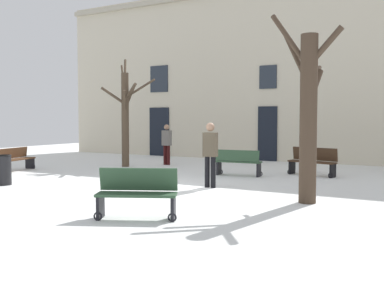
# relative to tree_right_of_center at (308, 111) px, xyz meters

# --- Properties ---
(ground_plane) EXTENTS (37.16, 37.16, 0.00)m
(ground_plane) POSITION_rel_tree_right_of_center_xyz_m (-4.03, 0.04, -2.09)
(ground_plane) COLOR white
(building_facade) EXTENTS (23.23, 0.60, 8.17)m
(building_facade) POSITION_rel_tree_right_of_center_xyz_m (-4.04, 9.35, 2.05)
(building_facade) COLOR beige
(building_facade) RESTS_ON ground
(tree_right_of_center) EXTENTS (1.73, 1.51, 4.38)m
(tree_right_of_center) POSITION_rel_tree_right_of_center_xyz_m (0.00, 0.00, 0.00)
(tree_right_of_center) COLOR #423326
(tree_right_of_center) RESTS_ON ground
(tree_left_of_center) EXTENTS (2.18, 2.02, 4.41)m
(tree_left_of_center) POSITION_rel_tree_right_of_center_xyz_m (-8.31, 4.10, 0.05)
(tree_left_of_center) COLOR #4C3D2D
(tree_left_of_center) RESTS_ON ground
(litter_bin) EXTENTS (0.43, 0.43, 0.87)m
(litter_bin) POSITION_rel_tree_right_of_center_xyz_m (-8.35, -1.57, -1.65)
(litter_bin) COLOR black
(litter_bin) RESTS_ON ground
(bench_facing_shops) EXTENTS (1.59, 0.59, 0.88)m
(bench_facing_shops) POSITION_rel_tree_right_of_center_xyz_m (-3.22, 3.60, -1.63)
(bench_facing_shops) COLOR #2D4C33
(bench_facing_shops) RESTS_ON ground
(bench_near_center_tree) EXTENTS (1.69, 0.83, 0.95)m
(bench_near_center_tree) POSITION_rel_tree_right_of_center_xyz_m (-1.04, 4.89, -1.61)
(bench_near_center_tree) COLOR #3D2819
(bench_near_center_tree) RESTS_ON ground
(bench_back_to_back_left) EXTENTS (0.79, 1.74, 0.85)m
(bench_back_to_back_left) POSITION_rel_tree_right_of_center_xyz_m (-10.97, 0.93, -1.66)
(bench_back_to_back_left) COLOR #51331E
(bench_back_to_back_left) RESTS_ON ground
(bench_far_corner) EXTENTS (1.60, 1.10, 0.96)m
(bench_far_corner) POSITION_rel_tree_right_of_center_xyz_m (-2.46, -3.16, -1.61)
(bench_far_corner) COLOR #2D4C33
(bench_far_corner) RESTS_ON ground
(person_near_bench) EXTENTS (0.39, 0.24, 1.81)m
(person_near_bench) POSITION_rel_tree_right_of_center_xyz_m (-2.90, 0.88, -1.08)
(person_near_bench) COLOR black
(person_near_bench) RESTS_ON ground
(person_by_shop_door) EXTENTS (0.41, 0.27, 1.69)m
(person_by_shop_door) POSITION_rel_tree_right_of_center_xyz_m (-7.23, 5.47, -1.16)
(person_by_shop_door) COLOR #350F0F
(person_by_shop_door) RESTS_ON ground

